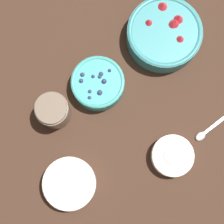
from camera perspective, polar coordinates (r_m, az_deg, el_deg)
ground_plane at (r=1.12m, az=3.72°, el=0.42°), size 4.00×4.00×0.00m
bowl_strawberries at (r=1.15m, az=7.95°, el=11.73°), size 0.22×0.22×0.09m
bowl_blueberries at (r=1.10m, az=-2.16°, el=4.35°), size 0.15×0.15×0.06m
bowl_bananas at (r=1.07m, az=-6.45°, el=-10.78°), size 0.15×0.15×0.05m
bowl_cream at (r=1.09m, az=9.19°, el=-6.61°), size 0.12×0.12×0.05m
jar_chocolate at (r=1.08m, az=-8.90°, el=0.19°), size 0.10×0.10×0.10m
spoon at (r=1.14m, az=14.30°, el=-2.82°), size 0.12×0.09×0.01m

